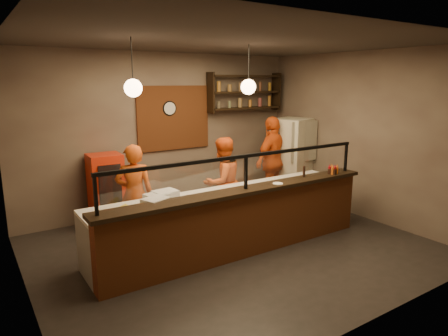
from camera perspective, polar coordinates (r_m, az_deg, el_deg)
floor at (r=6.59m, az=1.43°, el=-11.32°), size 6.00×6.00×0.00m
ceiling at (r=6.06m, az=1.59°, el=17.61°), size 6.00×6.00×0.00m
wall_back at (r=8.28m, az=-8.47°, el=4.96°), size 6.00×0.00×6.00m
wall_left at (r=5.08m, az=-27.50°, el=-0.92°), size 0.00×5.00×5.00m
wall_right at (r=8.20m, az=19.04°, el=4.35°), size 0.00×5.00×5.00m
wall_front at (r=4.36m, az=20.64°, el=-2.31°), size 6.00×0.00×6.00m
brick_patch at (r=8.30m, az=-7.18°, el=7.11°), size 1.60×0.04×1.30m
service_counter at (r=6.17m, az=3.05°, el=-7.99°), size 4.60×0.25×1.00m
counter_ledge at (r=6.01m, az=3.11°, el=-3.24°), size 4.70×0.37×0.06m
worktop_cabinet at (r=6.58m, az=0.44°, el=-7.35°), size 4.60×0.75×0.85m
worktop at (r=6.45m, az=0.45°, el=-3.58°), size 4.60×0.75×0.05m
sneeze_guard at (r=5.93m, az=3.15°, el=-0.07°), size 4.50×0.05×0.52m
wall_shelving at (r=9.03m, az=3.05°, el=10.78°), size 1.84×0.28×0.85m
wall_clock at (r=8.24m, az=-7.82°, el=8.44°), size 0.30×0.04×0.30m
pendant_left at (r=5.51m, az=-12.85°, el=11.09°), size 0.24×0.24×0.77m
pendant_right at (r=6.43m, az=3.50°, el=11.51°), size 0.24×0.24×0.77m
cook_left at (r=6.69m, az=-12.67°, el=-3.69°), size 0.71×0.59×1.66m
cook_mid at (r=7.29m, az=-0.25°, el=-2.08°), size 0.89×0.74×1.66m
cook_right at (r=8.65m, az=6.95°, el=1.00°), size 1.21×0.78×1.92m
fridge at (r=9.01m, az=9.65°, el=1.14°), size 0.93×0.90×1.84m
red_cooler at (r=7.66m, az=-16.47°, el=-3.08°), size 0.60×0.55×1.35m
pizza_dough at (r=6.95m, az=8.18°, el=-2.26°), size 0.69×0.69×0.01m
prep_tub_a at (r=5.84m, az=-9.59°, el=-4.40°), size 0.35×0.30×0.16m
prep_tub_b at (r=5.95m, az=-8.39°, el=-4.00°), size 0.37×0.31×0.17m
prep_tub_c at (r=5.59m, az=-9.71°, el=-5.09°), size 0.41×0.38×0.17m
rolling_pin at (r=5.60m, az=-14.95°, el=-5.86°), size 0.36×0.29×0.07m
condiment_caddy at (r=7.20m, az=15.31°, el=-0.43°), size 0.20×0.18×0.09m
pepper_mill at (r=6.82m, az=11.36°, el=-0.51°), size 0.05×0.05×0.19m
small_plate at (r=6.33m, az=7.70°, el=-2.21°), size 0.20×0.20×0.01m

